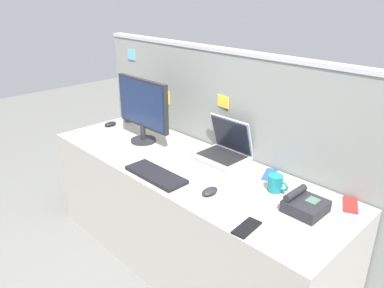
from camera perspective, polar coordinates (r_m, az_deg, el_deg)
name	(u,v)px	position (r m, az deg, el deg)	size (l,w,h in m)	color
ground_plane	(187,259)	(2.63, -0.82, -17.14)	(10.00, 10.00, 0.00)	slate
desk	(186,214)	(2.42, -0.87, -10.71)	(2.03, 0.66, 0.70)	#ADA89E
cubicle_divider	(227,151)	(2.50, 5.31, -1.13)	(2.42, 0.08, 1.35)	gray
desktop_monitor	(143,107)	(2.52, -7.58, 5.69)	(0.49, 0.17, 0.44)	#232328
laptop	(225,148)	(2.33, 5.09, -0.60)	(0.30, 0.27, 0.25)	#9EA0A8
desk_phone	(305,205)	(1.86, 16.85, -8.89)	(0.17, 0.18, 0.09)	#232328
keyboard_main	(156,175)	(2.11, -5.57, -4.70)	(0.39, 0.15, 0.02)	black
computer_mouse_right_hand	(210,191)	(1.93, 2.74, -7.25)	(0.06, 0.10, 0.03)	#232328
computer_mouse_left_hand	(110,124)	(2.93, -12.40, 3.01)	(0.06, 0.10, 0.03)	black
pen_cup	(130,114)	(3.00, -9.53, 4.51)	(0.08, 0.08, 0.19)	#333338
cell_phone_black_slab	(247,228)	(1.70, 8.38, -12.56)	(0.07, 0.15, 0.01)	black
cell_phone_blue_case	(270,174)	(2.16, 11.80, -4.59)	(0.06, 0.15, 0.01)	blue
cell_phone_red_case	(350,205)	(1.99, 23.09, -8.56)	(0.07, 0.15, 0.01)	#B22323
coffee_mug	(276,183)	(1.99, 12.69, -5.90)	(0.12, 0.08, 0.09)	#197A84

